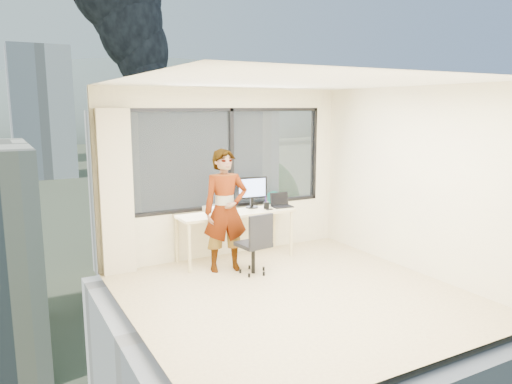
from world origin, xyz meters
TOP-DOWN VIEW (x-y plane):
  - floor at (0.00, 0.00)m, footprint 4.00×4.00m
  - ceiling at (0.00, 0.00)m, footprint 4.00×4.00m
  - wall_front at (0.00, -2.00)m, footprint 4.00×0.01m
  - wall_left at (-2.00, 0.00)m, footprint 0.01×4.00m
  - wall_right at (2.00, 0.00)m, footprint 0.01×4.00m
  - window_wall at (0.05, 2.00)m, footprint 3.30×0.16m
  - curtain at (-1.72, 1.88)m, footprint 0.45×0.14m
  - desk at (0.00, 1.66)m, footprint 1.80×0.60m
  - chair at (-0.07, 0.95)m, footprint 0.51×0.51m
  - person at (-0.34, 1.27)m, footprint 0.70×0.53m
  - monitor at (0.36, 1.78)m, footprint 0.51×0.16m
  - game_console at (-0.24, 1.84)m, footprint 0.38×0.35m
  - laptop at (0.80, 1.59)m, footprint 0.34×0.36m
  - cellphone at (0.52, 1.51)m, footprint 0.11×0.06m
  - pen_cup at (0.51, 1.60)m, footprint 0.11×0.11m
  - handbag at (0.80, 1.87)m, footprint 0.31×0.22m
  - exterior_ground at (0.00, 120.00)m, footprint 400.00×400.00m
  - near_bldg_b at (12.00, 38.00)m, footprint 14.00×13.00m
  - near_bldg_c at (30.00, 28.00)m, footprint 12.00×10.00m
  - far_tower_b at (8.00, 120.00)m, footprint 13.00×13.00m
  - far_tower_c at (45.00, 140.00)m, footprint 15.00×15.00m
  - hill_b at (100.00, 320.00)m, footprint 300.00×220.00m
  - tree_b at (4.00, 18.00)m, footprint 7.60×7.60m
  - tree_c at (22.00, 40.00)m, footprint 8.40×8.40m
  - smoke_plume_b at (55.00, 170.00)m, footprint 30.00×18.00m

SIDE VIEW (x-z plane):
  - exterior_ground at x=0.00m, z-range -14.02..-13.98m
  - hill_b at x=100.00m, z-range -62.00..34.00m
  - tree_b at x=4.00m, z-range -14.00..-5.00m
  - near_bldg_c at x=30.00m, z-range -14.00..-4.00m
  - tree_c at x=22.00m, z-range -14.00..-4.00m
  - near_bldg_b at x=12.00m, z-range -14.00..2.00m
  - far_tower_c at x=45.00m, z-range -14.00..12.00m
  - floor at x=0.00m, z-range -0.01..0.01m
  - desk at x=0.00m, z-range 0.00..0.75m
  - chair at x=-0.07m, z-range 0.00..0.89m
  - cellphone at x=0.52m, z-range 0.75..0.76m
  - game_console at x=-0.24m, z-range 0.75..0.83m
  - pen_cup at x=0.51m, z-range 0.75..0.86m
  - laptop at x=0.80m, z-range 0.75..0.95m
  - handbag at x=0.80m, z-range 0.75..0.96m
  - person at x=-0.34m, z-range 0.00..1.74m
  - monitor at x=0.36m, z-range 0.75..1.25m
  - far_tower_b at x=8.00m, z-range -14.00..16.00m
  - curtain at x=-1.72m, z-range 0.00..2.30m
  - wall_front at x=0.00m, z-range 0.00..2.60m
  - wall_left at x=-2.00m, z-range 0.00..2.60m
  - wall_right at x=2.00m, z-range 0.00..2.60m
  - window_wall at x=0.05m, z-range 0.75..2.30m
  - ceiling at x=0.00m, z-range 2.60..2.60m
  - smoke_plume_b at x=55.00m, z-range -8.00..62.00m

